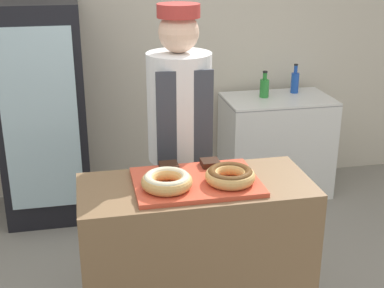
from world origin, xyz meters
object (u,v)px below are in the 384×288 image
(brownie_back_left, at_px, (169,166))
(donut_light_glaze, at_px, (167,180))
(beverage_fridge, at_px, (43,113))
(chest_freezer, at_px, (275,145))
(brownie_back_right, at_px, (210,163))
(serving_tray, at_px, (196,182))
(baker_person, at_px, (180,145))
(donut_chocolate_glaze, at_px, (230,175))
(bottle_blue, at_px, (295,82))
(bottle_green, at_px, (264,87))

(brownie_back_left, bearing_deg, donut_light_glaze, -101.60)
(beverage_fridge, xyz_separation_m, chest_freezer, (1.94, 0.01, -0.42))
(chest_freezer, bearing_deg, brownie_back_right, -121.78)
(serving_tray, height_order, baker_person, baker_person)
(baker_person, bearing_deg, donut_chocolate_glaze, -78.65)
(serving_tray, xyz_separation_m, baker_person, (0.03, 0.59, -0.02))
(donut_chocolate_glaze, distance_m, chest_freezer, 2.13)
(donut_chocolate_glaze, bearing_deg, serving_tray, 157.58)
(donut_chocolate_glaze, xyz_separation_m, beverage_fridge, (-1.01, 1.81, -0.17))
(donut_light_glaze, xyz_separation_m, brownie_back_right, (0.27, 0.23, -0.02))
(donut_light_glaze, relative_size, donut_chocolate_glaze, 1.00)
(baker_person, relative_size, bottle_blue, 7.00)
(serving_tray, bearing_deg, bottle_green, 61.26)
(beverage_fridge, xyz_separation_m, bottle_blue, (2.14, 0.13, 0.11))
(baker_person, xyz_separation_m, beverage_fridge, (-0.87, 1.15, -0.09))
(baker_person, xyz_separation_m, bottle_green, (0.96, 1.20, 0.01))
(brownie_back_right, xyz_separation_m, chest_freezer, (0.99, 1.59, -0.56))
(bottle_green, bearing_deg, brownie_back_right, -118.10)
(beverage_fridge, distance_m, bottle_blue, 2.15)
(brownie_back_right, bearing_deg, chest_freezer, 58.22)
(baker_person, bearing_deg, serving_tray, -92.61)
(donut_light_glaze, height_order, bottle_green, bottle_green)
(donut_light_glaze, relative_size, beverage_fridge, 0.15)
(baker_person, xyz_separation_m, bottle_blue, (1.27, 1.29, 0.02))
(baker_person, bearing_deg, bottle_blue, 45.45)
(donut_light_glaze, height_order, brownie_back_left, donut_light_glaze)
(bottle_blue, bearing_deg, donut_light_glaze, -126.76)
(brownie_back_left, height_order, beverage_fridge, beverage_fridge)
(baker_person, height_order, bottle_green, baker_person)
(donut_light_glaze, xyz_separation_m, chest_freezer, (1.26, 1.82, -0.59))
(donut_chocolate_glaze, bearing_deg, donut_light_glaze, 180.00)
(donut_chocolate_glaze, relative_size, bottle_green, 1.11)
(baker_person, height_order, bottle_blue, baker_person)
(donut_chocolate_glaze, relative_size, brownie_back_right, 2.65)
(donut_chocolate_glaze, xyz_separation_m, brownie_back_left, (-0.27, 0.23, -0.02))
(beverage_fridge, bearing_deg, chest_freezer, 0.20)
(donut_chocolate_glaze, bearing_deg, chest_freezer, 62.69)
(serving_tray, relative_size, beverage_fridge, 0.37)
(brownie_back_right, bearing_deg, baker_person, 101.21)
(donut_chocolate_glaze, distance_m, baker_person, 0.68)
(baker_person, bearing_deg, bottle_green, 51.46)
(bottle_green, bearing_deg, donut_light_glaze, -121.58)
(donut_light_glaze, xyz_separation_m, baker_person, (0.19, 0.66, -0.07))
(chest_freezer, bearing_deg, donut_light_glaze, -124.67)
(brownie_back_left, xyz_separation_m, chest_freezer, (1.21, 1.59, -0.56))
(brownie_back_right, height_order, bottle_blue, bottle_blue)
(donut_chocolate_glaze, xyz_separation_m, chest_freezer, (0.94, 1.82, -0.59))
(donut_light_glaze, relative_size, chest_freezer, 0.28)
(brownie_back_right, bearing_deg, brownie_back_left, 180.00)
(beverage_fridge, height_order, bottle_green, beverage_fridge)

